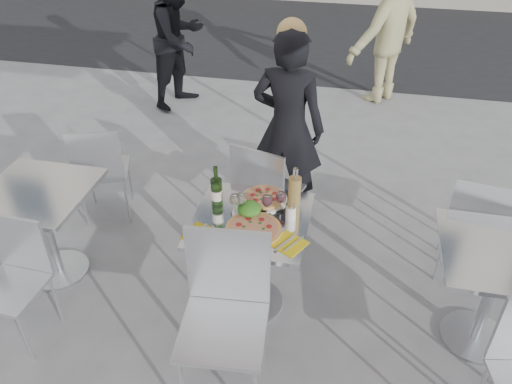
% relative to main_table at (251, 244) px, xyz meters
% --- Properties ---
extents(ground, '(80.00, 80.00, 0.00)m').
position_rel_main_table_xyz_m(ground, '(0.00, 0.00, -0.54)').
color(ground, slate).
extents(street_asphalt, '(24.00, 5.00, 0.00)m').
position_rel_main_table_xyz_m(street_asphalt, '(0.00, 6.50, -0.54)').
color(street_asphalt, black).
rests_on(street_asphalt, ground).
extents(main_table, '(0.72, 0.72, 0.75)m').
position_rel_main_table_xyz_m(main_table, '(0.00, 0.00, 0.00)').
color(main_table, '#B7BABF').
rests_on(main_table, ground).
extents(side_table_left, '(0.72, 0.72, 0.75)m').
position_rel_main_table_xyz_m(side_table_left, '(-1.50, 0.00, 0.00)').
color(side_table_left, '#B7BABF').
rests_on(side_table_left, ground).
extents(side_table_right, '(0.72, 0.72, 0.75)m').
position_rel_main_table_xyz_m(side_table_right, '(1.50, 0.00, 0.00)').
color(side_table_right, '#B7BABF').
rests_on(side_table_right, ground).
extents(chair_far, '(0.53, 0.54, 0.94)m').
position_rel_main_table_xyz_m(chair_far, '(-0.04, 0.62, 0.02)').
color(chair_far, silver).
rests_on(chair_far, ground).
extents(chair_near, '(0.51, 0.52, 1.02)m').
position_rel_main_table_xyz_m(chair_near, '(-0.01, -0.60, 0.07)').
color(chair_near, silver).
rests_on(chair_near, ground).
extents(side_chair_lfar, '(0.52, 0.52, 0.89)m').
position_rel_main_table_xyz_m(side_chair_lfar, '(-1.41, 0.70, -0.01)').
color(side_chair_lfar, silver).
rests_on(side_chair_lfar, ground).
extents(side_chair_lnear, '(0.40, 0.41, 0.84)m').
position_rel_main_table_xyz_m(side_chair_lnear, '(-1.39, -0.50, -0.04)').
color(side_chair_lnear, silver).
rests_on(side_chair_lnear, ground).
extents(side_chair_rfar, '(0.48, 0.49, 0.91)m').
position_rel_main_table_xyz_m(side_chair_rfar, '(1.47, 0.57, -0.00)').
color(side_chair_rfar, silver).
rests_on(side_chair_rfar, ground).
extents(woman_diner, '(0.64, 0.47, 1.63)m').
position_rel_main_table_xyz_m(woman_diner, '(0.05, 1.14, 0.28)').
color(woman_diner, black).
rests_on(woman_diner, ground).
extents(pedestrian_a, '(0.87, 0.97, 1.63)m').
position_rel_main_table_xyz_m(pedestrian_a, '(-1.57, 3.13, 0.28)').
color(pedestrian_a, black).
rests_on(pedestrian_a, ground).
extents(pedestrian_b, '(1.25, 1.35, 1.82)m').
position_rel_main_table_xyz_m(pedestrian_b, '(0.81, 3.78, 0.37)').
color(pedestrian_b, '#9B9464').
rests_on(pedestrian_b, ground).
extents(pizza_near, '(0.34, 0.34, 0.02)m').
position_rel_main_table_xyz_m(pizza_near, '(0.04, -0.11, 0.22)').
color(pizza_near, tan).
rests_on(pizza_near, main_table).
extents(pizza_far, '(0.31, 0.31, 0.03)m').
position_rel_main_table_xyz_m(pizza_far, '(0.04, 0.22, 0.23)').
color(pizza_far, white).
rests_on(pizza_far, main_table).
extents(salad_plate, '(0.22, 0.22, 0.09)m').
position_rel_main_table_xyz_m(salad_plate, '(-0.02, 0.04, 0.25)').
color(salad_plate, white).
rests_on(salad_plate, main_table).
extents(wine_bottle, '(0.07, 0.08, 0.29)m').
position_rel_main_table_xyz_m(wine_bottle, '(-0.24, 0.09, 0.32)').
color(wine_bottle, '#2D531F').
rests_on(wine_bottle, main_table).
extents(carafe, '(0.08, 0.08, 0.29)m').
position_rel_main_table_xyz_m(carafe, '(0.24, 0.18, 0.33)').
color(carafe, '#DDB95E').
rests_on(carafe, main_table).
extents(sugar_shaker, '(0.06, 0.06, 0.11)m').
position_rel_main_table_xyz_m(sugar_shaker, '(0.24, 0.06, 0.26)').
color(sugar_shaker, white).
rests_on(sugar_shaker, main_table).
extents(wineglass_white_a, '(0.07, 0.07, 0.16)m').
position_rel_main_table_xyz_m(wineglass_white_a, '(-0.11, 0.02, 0.32)').
color(wineglass_white_a, white).
rests_on(wineglass_white_a, main_table).
extents(wineglass_white_b, '(0.07, 0.07, 0.16)m').
position_rel_main_table_xyz_m(wineglass_white_b, '(-0.07, 0.04, 0.32)').
color(wineglass_white_b, white).
rests_on(wineglass_white_b, main_table).
extents(wineglass_red_a, '(0.07, 0.07, 0.16)m').
position_rel_main_table_xyz_m(wineglass_red_a, '(0.09, 0.05, 0.32)').
color(wineglass_red_a, white).
rests_on(wineglass_red_a, main_table).
extents(wineglass_red_b, '(0.07, 0.07, 0.16)m').
position_rel_main_table_xyz_m(wineglass_red_b, '(0.17, 0.11, 0.32)').
color(wineglass_red_b, white).
rests_on(wineglass_red_b, main_table).
extents(napkin_left, '(0.22, 0.22, 0.01)m').
position_rel_main_table_xyz_m(napkin_left, '(-0.26, -0.22, 0.21)').
color(napkin_left, yellow).
rests_on(napkin_left, main_table).
extents(napkin_right, '(0.25, 0.25, 0.01)m').
position_rel_main_table_xyz_m(napkin_right, '(0.27, -0.19, 0.21)').
color(napkin_right, yellow).
rests_on(napkin_right, main_table).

